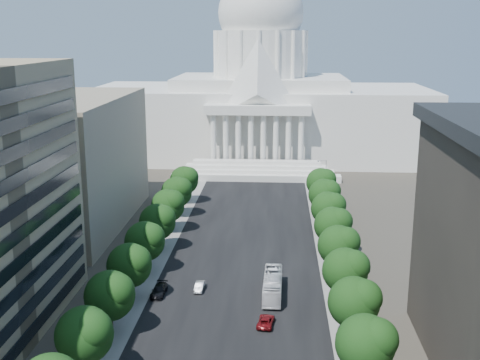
% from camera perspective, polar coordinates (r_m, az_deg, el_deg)
% --- Properties ---
extents(road_asphalt, '(30.00, 260.00, 0.01)m').
position_cam_1_polar(road_asphalt, '(131.12, 0.54, -5.90)').
color(road_asphalt, black).
rests_on(road_asphalt, ground).
extents(sidewalk_left, '(8.00, 260.00, 0.02)m').
position_cam_1_polar(sidewalk_left, '(133.44, -7.67, -5.68)').
color(sidewalk_left, gray).
rests_on(sidewalk_left, ground).
extents(sidewalk_right, '(8.00, 260.00, 0.02)m').
position_cam_1_polar(sidewalk_right, '(131.54, 8.88, -6.01)').
color(sidewalk_right, gray).
rests_on(sidewalk_right, ground).
extents(capitol, '(120.00, 56.00, 73.00)m').
position_cam_1_polar(capitol, '(219.61, 1.91, 7.46)').
color(capitol, white).
rests_on(capitol, ground).
extents(office_block_left_far, '(38.00, 52.00, 30.00)m').
position_cam_1_polar(office_block_left_far, '(146.97, -18.26, 1.63)').
color(office_block_left_far, gray).
rests_on(office_block_left_far, ground).
extents(tree_l_c, '(7.79, 7.60, 9.97)m').
position_cam_1_polar(tree_l_c, '(82.37, -14.37, -13.93)').
color(tree_l_c, '#33261C').
rests_on(tree_l_c, ground).
extents(tree_l_d, '(7.79, 7.60, 9.97)m').
position_cam_1_polar(tree_l_d, '(92.67, -12.09, -10.56)').
color(tree_l_d, '#33261C').
rests_on(tree_l_d, ground).
extents(tree_l_e, '(7.79, 7.60, 9.97)m').
position_cam_1_polar(tree_l_e, '(103.33, -10.31, -7.86)').
color(tree_l_e, '#33261C').
rests_on(tree_l_e, ground).
extents(tree_l_f, '(7.79, 7.60, 9.97)m').
position_cam_1_polar(tree_l_f, '(114.26, -8.88, -5.66)').
color(tree_l_f, '#33261C').
rests_on(tree_l_f, ground).
extents(tree_l_g, '(7.79, 7.60, 9.97)m').
position_cam_1_polar(tree_l_g, '(125.39, -7.71, -3.85)').
color(tree_l_g, '#33261C').
rests_on(tree_l_g, ground).
extents(tree_l_h, '(7.79, 7.60, 9.97)m').
position_cam_1_polar(tree_l_h, '(136.66, -6.74, -2.34)').
color(tree_l_h, '#33261C').
rests_on(tree_l_h, ground).
extents(tree_l_i, '(7.79, 7.60, 9.97)m').
position_cam_1_polar(tree_l_i, '(148.05, -5.92, -1.05)').
color(tree_l_i, '#33261C').
rests_on(tree_l_i, ground).
extents(tree_l_j, '(7.79, 7.60, 9.97)m').
position_cam_1_polar(tree_l_j, '(159.53, -5.21, 0.05)').
color(tree_l_j, '#33261C').
rests_on(tree_l_j, ground).
extents(tree_r_c, '(7.79, 7.60, 9.97)m').
position_cam_1_polar(tree_r_c, '(79.57, 12.07, -14.84)').
color(tree_r_c, '#33261C').
rests_on(tree_r_c, ground).
extents(tree_r_d, '(7.79, 7.60, 9.97)m').
position_cam_1_polar(tree_r_d, '(90.19, 10.98, -11.21)').
color(tree_r_d, '#33261C').
rests_on(tree_r_d, ground).
extents(tree_r_e, '(7.79, 7.60, 9.97)m').
position_cam_1_polar(tree_r_e, '(101.12, 10.14, -8.35)').
color(tree_r_e, '#33261C').
rests_on(tree_r_e, ground).
extents(tree_r_f, '(7.79, 7.60, 9.97)m').
position_cam_1_polar(tree_r_f, '(112.26, 9.47, -6.05)').
color(tree_r_f, '#33261C').
rests_on(tree_r_f, ground).
extents(tree_r_g, '(7.79, 7.60, 9.97)m').
position_cam_1_polar(tree_r_g, '(123.57, 8.93, -4.16)').
color(tree_r_g, '#33261C').
rests_on(tree_r_g, ground).
extents(tree_r_h, '(7.79, 7.60, 9.97)m').
position_cam_1_polar(tree_r_h, '(134.99, 8.49, -2.60)').
color(tree_r_h, '#33261C').
rests_on(tree_r_h, ground).
extents(tree_r_i, '(7.79, 7.60, 9.97)m').
position_cam_1_polar(tree_r_i, '(146.51, 8.11, -1.28)').
color(tree_r_i, '#33261C').
rests_on(tree_r_i, ground).
extents(tree_r_j, '(7.79, 7.60, 9.97)m').
position_cam_1_polar(tree_r_j, '(158.10, 7.79, -0.15)').
color(tree_r_j, '#33261C').
rests_on(tree_r_j, ground).
extents(streetlight_b, '(2.61, 0.44, 9.00)m').
position_cam_1_polar(streetlight_b, '(79.43, 13.29, -15.49)').
color(streetlight_b, gray).
rests_on(streetlight_b, ground).
extents(streetlight_c, '(2.61, 0.44, 9.00)m').
position_cam_1_polar(streetlight_c, '(101.72, 11.00, -8.63)').
color(streetlight_c, gray).
rests_on(streetlight_c, ground).
extents(streetlight_d, '(2.61, 0.44, 9.00)m').
position_cam_1_polar(streetlight_d, '(125.05, 9.59, -4.28)').
color(streetlight_d, gray).
rests_on(streetlight_d, ground).
extents(streetlight_e, '(2.61, 0.44, 9.00)m').
position_cam_1_polar(streetlight_e, '(148.92, 8.64, -1.30)').
color(streetlight_e, gray).
rests_on(streetlight_e, ground).
extents(streetlight_f, '(2.61, 0.44, 9.00)m').
position_cam_1_polar(streetlight_f, '(173.10, 7.96, 0.85)').
color(streetlight_f, gray).
rests_on(streetlight_f, ground).
extents(car_silver, '(1.54, 4.21, 1.38)m').
position_cam_1_polar(car_silver, '(107.73, -3.86, -10.05)').
color(car_silver, '#B3B7BB').
rests_on(car_silver, ground).
extents(car_red, '(2.93, 5.32, 1.41)m').
position_cam_1_polar(car_red, '(95.75, 2.46, -13.23)').
color(car_red, maroon).
rests_on(car_red, ground).
extents(car_dark_b, '(2.47, 5.64, 1.61)m').
position_cam_1_polar(car_dark_b, '(106.60, -7.69, -10.35)').
color(car_dark_b, black).
rests_on(car_dark_b, ground).
extents(city_bus, '(3.33, 13.14, 3.64)m').
position_cam_1_polar(city_bus, '(105.36, 3.11, -9.94)').
color(city_bus, white).
rests_on(city_bus, ground).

